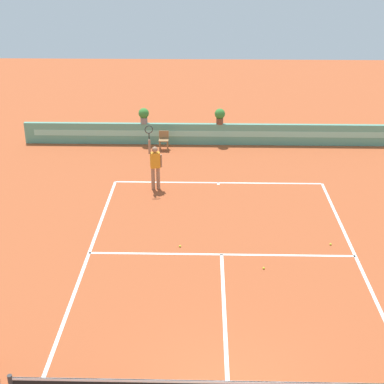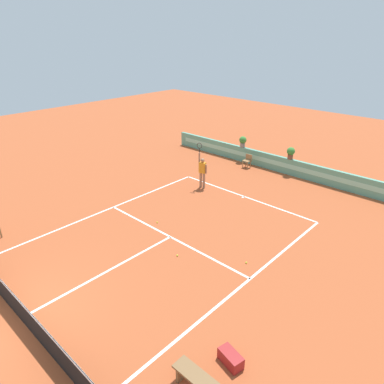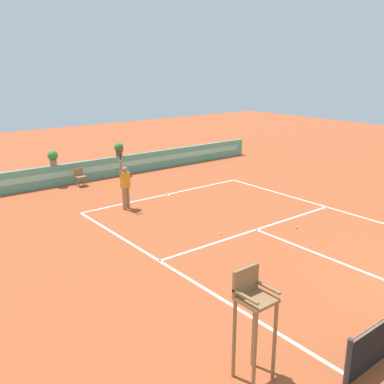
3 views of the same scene
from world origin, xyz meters
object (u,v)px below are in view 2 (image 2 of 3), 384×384
gear_bag (231,358)px  tennis_player (202,170)px  ball_kid_chair (247,160)px  tennis_ball_by_sideline (177,255)px  tennis_ball_mid_court (246,263)px  potted_plant_centre (291,152)px  bench_courtside (202,383)px  potted_plant_left (243,141)px  tennis_ball_near_baseline (157,222)px

gear_bag → tennis_player: size_ratio=0.27×
ball_kid_chair → gear_bag: 14.94m
tennis_ball_by_sideline → tennis_player: bearing=123.0°
tennis_ball_mid_court → potted_plant_centre: (-3.35, 9.33, 1.38)m
bench_courtside → potted_plant_left: (-9.08, 14.43, 1.04)m
tennis_ball_mid_court → tennis_ball_by_sideline: (-2.26, -1.46, 0.00)m
tennis_ball_mid_court → tennis_ball_near_baseline: bearing=-177.1°
tennis_ball_near_baseline → tennis_ball_by_sideline: (2.53, -1.22, 0.00)m
bench_courtside → gear_bag: bench_courtside is taller
ball_kid_chair → tennis_ball_near_baseline: 8.92m
bench_courtside → tennis_ball_mid_court: (-2.22, 5.10, -0.34)m
tennis_player → tennis_ball_mid_court: tennis_player is taller
tennis_ball_mid_court → tennis_ball_by_sideline: size_ratio=1.00×
bench_courtside → tennis_player: size_ratio=0.62×
gear_bag → tennis_ball_mid_court: 4.52m
ball_kid_chair → potted_plant_left: size_ratio=1.17×
tennis_player → potted_plant_left: 5.24m
bench_courtside → potted_plant_centre: size_ratio=2.21×
gear_bag → tennis_ball_near_baseline: 7.92m
ball_kid_chair → tennis_ball_by_sideline: bearing=-70.1°
potted_plant_centre → tennis_player: bearing=-116.5°
gear_bag → tennis_ball_mid_court: gear_bag is taller
ball_kid_chair → tennis_ball_by_sideline: 10.70m
gear_bag → tennis_ball_by_sideline: 5.12m
tennis_ball_by_sideline → potted_plant_centre: size_ratio=0.09×
ball_kid_chair → potted_plant_left: potted_plant_left is taller
gear_bag → ball_kid_chair: bearing=123.0°
tennis_ball_near_baseline → ball_kid_chair: bearing=97.2°
potted_plant_centre → ball_kid_chair: bearing=-164.0°
ball_kid_chair → tennis_ball_mid_court: size_ratio=12.50×
tennis_ball_by_sideline → potted_plant_left: (-4.60, 10.79, 1.38)m
tennis_ball_mid_court → tennis_ball_by_sideline: same height
tennis_ball_near_baseline → tennis_ball_mid_court: size_ratio=1.00×
gear_bag → tennis_ball_by_sideline: bearing=151.1°
ball_kid_chair → tennis_ball_mid_court: bearing=-55.5°
bench_courtside → tennis_player: 12.37m
bench_courtside → tennis_ball_near_baseline: (-7.01, 4.86, -0.34)m
tennis_ball_near_baseline → potted_plant_centre: 9.77m
tennis_ball_by_sideline → potted_plant_centre: bearing=95.8°
ball_kid_chair → bench_courtside: size_ratio=0.53×
ball_kid_chair → potted_plant_centre: potted_plant_centre is taller
potted_plant_centre → potted_plant_left: (-3.51, 0.00, 0.00)m
ball_kid_chair → tennis_ball_mid_court: (5.91, -8.60, -0.44)m
tennis_player → tennis_ball_near_baseline: bearing=-75.6°
tennis_player → potted_plant_centre: (2.57, 5.14, 0.36)m
gear_bag → tennis_ball_near_baseline: bearing=152.2°
tennis_ball_mid_court → potted_plant_centre: potted_plant_centre is taller
ball_kid_chair → tennis_player: bearing=-90.2°
ball_kid_chair → tennis_player: (-0.01, -4.41, 0.57)m
ball_kid_chair → tennis_player: tennis_player is taller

